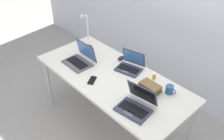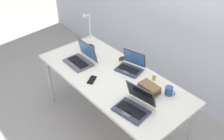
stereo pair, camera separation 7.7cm
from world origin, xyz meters
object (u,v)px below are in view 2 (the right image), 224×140
Objects in this scene: laptop_mid_desk at (131,66)px; desk_lamp at (88,27)px; cell_phone at (92,80)px; pill_bottle at (154,77)px; laptop_back_left at (81,59)px; book_stack at (148,89)px; laptop_front_left at (134,105)px; coffee_mug at (169,91)px; headphones at (88,48)px; computer_mouse at (122,58)px.

desk_lamp is at bearing 177.50° from laptop_mid_desk.
pill_bottle is at bearing 17.83° from cell_phone.
laptop_back_left is (0.36, -0.37, -0.15)m from desk_lamp.
desk_lamp is at bearing 171.69° from book_stack.
laptop_back_left reaches higher than laptop_mid_desk.
laptop_front_left is (1.31, -0.45, -0.15)m from desk_lamp.
book_stack is 0.20m from coffee_mug.
cell_phone is (0.36, -0.11, -0.04)m from laptop_back_left.
desk_lamp is 5.07× the size of pill_bottle.
coffee_mug is at bearing 0.76° from cell_phone.
desk_lamp is at bearing 140.56° from headphones.
book_stack reaches higher than headphones.
headphones is 0.99m from pill_bottle.
laptop_back_left is 1.53× the size of headphones.
laptop_mid_desk is at bearing 178.40° from coffee_mug.
desk_lamp reaches higher than laptop_front_left.
desk_lamp reaches higher than pill_bottle.
desk_lamp is at bearing 177.86° from coffee_mug.
desk_lamp reaches higher than cell_phone.
laptop_mid_desk is at bearing -23.05° from computer_mouse.
laptop_back_left is at bearing -162.69° from coffee_mug.
pill_bottle is 0.35× the size of book_stack.
pill_bottle is (1.14, 0.01, -0.16)m from desk_lamp.
computer_mouse is at bearing 145.01° from laptop_front_left.
desk_lamp is 1.87× the size of headphones.
laptop_front_left is 1.04× the size of laptop_back_left.
laptop_mid_desk is 0.46m from cell_phone.
book_stack is at bearing -2.57° from headphones.
laptop_back_left is at bearing -167.70° from book_stack.
desk_lamp reaches higher than headphones.
computer_mouse is at bearing 18.55° from headphones.
book_stack is (0.87, 0.19, -0.00)m from laptop_back_left.
book_stack reaches higher than cell_phone.
coffee_mug reaches higher than pill_bottle.
book_stack is (0.61, -0.21, 0.03)m from computer_mouse.
desk_lamp is 1.79× the size of book_stack.
laptop_back_left is 0.87m from pill_bottle.
laptop_front_left reaches higher than computer_mouse.
laptop_mid_desk is 0.22m from computer_mouse.
laptop_front_left is at bearing -19.03° from desk_lamp.
laptop_back_left is at bearing -130.61° from computer_mouse.
computer_mouse is 0.76m from coffee_mug.
pill_bottle is 0.26m from coffee_mug.
pill_bottle is 0.70× the size of coffee_mug.
pill_bottle is at bearing 8.54° from headphones.
coffee_mug reaches higher than cell_phone.
coffee_mug is (0.55, -0.02, 0.00)m from laptop_mid_desk.
desk_lamp is 3.54× the size of coffee_mug.
coffee_mug is (1.39, -0.05, -0.15)m from desk_lamp.
computer_mouse is (0.63, 0.02, -0.18)m from desk_lamp.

